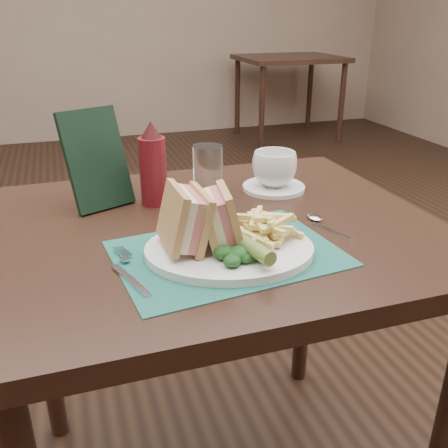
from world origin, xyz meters
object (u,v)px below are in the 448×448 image
(ketchup_bottle, at_px, (153,164))
(check_presenter, at_px, (96,159))
(coffee_cup, at_px, (274,169))
(drinking_glass, at_px, (208,175))
(table_bg_right, at_px, (288,98))
(sandwich_half_a, at_px, (173,220))
(plate, at_px, (229,250))
(table_main, at_px, (216,369))
(placemat, at_px, (227,253))
(sandwich_half_b, at_px, (207,218))
(saucer, at_px, (274,187))

(ketchup_bottle, relative_size, check_presenter, 0.86)
(coffee_cup, bearing_deg, check_presenter, 176.74)
(drinking_glass, xyz_separation_m, ketchup_bottle, (-0.12, 0.03, 0.03))
(table_bg_right, relative_size, coffee_cup, 8.46)
(sandwich_half_a, height_order, ketchup_bottle, ketchup_bottle)
(plate, xyz_separation_m, check_presenter, (-0.19, 0.32, 0.10))
(coffee_cup, xyz_separation_m, ketchup_bottle, (-0.29, -0.00, 0.04))
(table_main, height_order, coffee_cup, coffee_cup)
(table_main, xyz_separation_m, placemat, (-0.02, -0.14, 0.38))
(placemat, distance_m, drinking_glass, 0.27)
(plate, relative_size, drinking_glass, 2.31)
(sandwich_half_b, height_order, coffee_cup, sandwich_half_b)
(saucer, bearing_deg, ketchup_bottle, -179.18)
(ketchup_bottle, bearing_deg, sandwich_half_a, -93.97)
(table_bg_right, height_order, sandwich_half_a, sandwich_half_a)
(sandwich_half_a, xyz_separation_m, ketchup_bottle, (0.02, 0.28, 0.02))
(sandwich_half_b, bearing_deg, check_presenter, 125.99)
(plate, bearing_deg, table_bg_right, 76.90)
(table_bg_right, bearing_deg, plate, -116.61)
(sandwich_half_a, distance_m, check_presenter, 0.32)
(table_main, relative_size, table_bg_right, 1.00)
(placemat, xyz_separation_m, plate, (0.00, -0.00, 0.01))
(check_presenter, bearing_deg, plate, -81.53)
(check_presenter, bearing_deg, saucer, -26.10)
(sandwich_half_a, bearing_deg, ketchup_bottle, 84.34)
(placemat, xyz_separation_m, ketchup_bottle, (-0.07, 0.29, 0.09))
(saucer, xyz_separation_m, ketchup_bottle, (-0.29, -0.00, 0.09))
(placemat, relative_size, check_presenter, 1.80)
(table_main, xyz_separation_m, sandwich_half_b, (-0.06, -0.13, 0.44))
(table_main, height_order, plate, plate)
(check_presenter, bearing_deg, table_bg_right, 35.80)
(coffee_cup, xyz_separation_m, drinking_glass, (-0.18, -0.03, 0.01))
(table_bg_right, height_order, coffee_cup, coffee_cup)
(saucer, xyz_separation_m, check_presenter, (-0.41, 0.02, 0.10))
(sandwich_half_a, height_order, drinking_glass, same)
(plate, bearing_deg, sandwich_half_a, -175.92)
(table_bg_right, distance_m, sandwich_half_a, 4.06)
(plate, bearing_deg, placemat, 137.53)
(drinking_glass, height_order, ketchup_bottle, ketchup_bottle)
(table_main, height_order, saucer, saucer)
(sandwich_half_b, distance_m, saucer, 0.38)
(drinking_glass, relative_size, ketchup_bottle, 0.70)
(saucer, height_order, ketchup_bottle, ketchup_bottle)
(sandwich_half_b, bearing_deg, coffee_cup, 57.13)
(sandwich_half_b, height_order, check_presenter, check_presenter)
(sandwich_half_b, xyz_separation_m, check_presenter, (-0.16, 0.31, 0.04))
(placemat, relative_size, sandwich_half_b, 3.72)
(table_bg_right, xyz_separation_m, coffee_cup, (-1.58, -3.29, 0.43))
(placemat, distance_m, saucer, 0.36)
(sandwich_half_a, bearing_deg, table_bg_right, 60.38)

